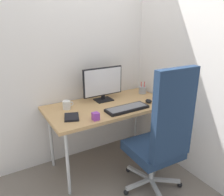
{
  "coord_description": "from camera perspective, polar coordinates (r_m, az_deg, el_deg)",
  "views": [
    {
      "loc": [
        -1.13,
        -1.98,
        1.61
      ],
      "look_at": [
        0.01,
        -0.07,
        0.82
      ],
      "focal_mm": 36.49,
      "sensor_mm": 36.0,
      "label": 1
    }
  ],
  "objects": [
    {
      "name": "ground_plane",
      "position": [
        2.79,
        -0.91,
        -15.59
      ],
      "size": [
        8.0,
        8.0,
        0.0
      ],
      "primitive_type": "plane",
      "color": "slate"
    },
    {
      "name": "wall_back",
      "position": [
        2.62,
        -5.27,
        14.92
      ],
      "size": [
        2.9,
        0.04,
        2.8
      ],
      "primitive_type": "cube",
      "color": "white",
      "rests_on": "ground_plane"
    },
    {
      "name": "wall_side_right",
      "position": [
        2.54,
        15.74,
        14.14
      ],
      "size": [
        0.04,
        2.27,
        2.8
      ],
      "primitive_type": "cube",
      "color": "white",
      "rests_on": "ground_plane"
    },
    {
      "name": "desk",
      "position": [
        2.47,
        -0.99,
        -2.77
      ],
      "size": [
        1.32,
        0.68,
        0.72
      ],
      "color": "tan",
      "rests_on": "ground_plane"
    },
    {
      "name": "office_chair",
      "position": [
        2.1,
        12.45,
        -9.24
      ],
      "size": [
        0.58,
        0.61,
        1.25
      ],
      "color": "black",
      "rests_on": "ground_plane"
    },
    {
      "name": "monitor",
      "position": [
        2.54,
        -2.28,
        3.74
      ],
      "size": [
        0.47,
        0.15,
        0.38
      ],
      "color": "black",
      "rests_on": "desk"
    },
    {
      "name": "keyboard",
      "position": [
        2.33,
        3.79,
        -2.62
      ],
      "size": [
        0.46,
        0.17,
        0.03
      ],
      "color": "black",
      "rests_on": "desk"
    },
    {
      "name": "mouse",
      "position": [
        2.54,
        9.15,
        -0.76
      ],
      "size": [
        0.09,
        0.1,
        0.04
      ],
      "primitive_type": "ellipsoid",
      "rotation": [
        0.0,
        0.0,
        -0.32
      ],
      "color": "black",
      "rests_on": "desk"
    },
    {
      "name": "pen_holder",
      "position": [
        2.84,
        7.67,
        2.0
      ],
      "size": [
        0.09,
        0.09,
        0.15
      ],
      "color": "#9EA0A5",
      "rests_on": "desk"
    },
    {
      "name": "notebook",
      "position": [
        2.17,
        -10.07,
        -4.72
      ],
      "size": [
        0.18,
        0.21,
        0.02
      ],
      "primitive_type": "cube",
      "rotation": [
        0.0,
        0.0,
        -0.35
      ],
      "color": "black",
      "rests_on": "desk"
    },
    {
      "name": "coffee_mug",
      "position": [
        2.38,
        -11.27,
        -1.72
      ],
      "size": [
        0.12,
        0.08,
        0.09
      ],
      "color": "white",
      "rests_on": "desk"
    },
    {
      "name": "desk_clamp_accessory",
      "position": [
        2.1,
        -4.12,
        -4.59
      ],
      "size": [
        0.06,
        0.06,
        0.07
      ],
      "primitive_type": "cube",
      "color": "purple",
      "rests_on": "desk"
    }
  ]
}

